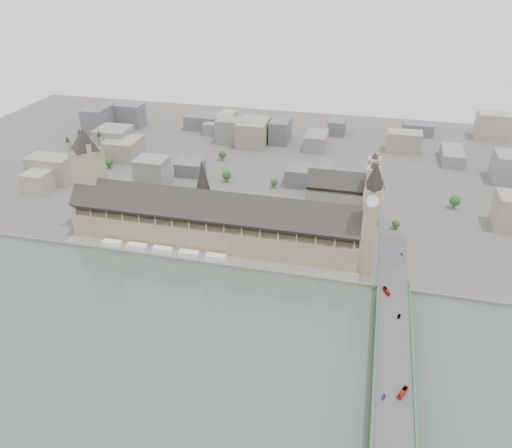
% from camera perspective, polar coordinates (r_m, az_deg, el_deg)
% --- Properties ---
extents(ground, '(900.00, 900.00, 0.00)m').
position_cam_1_polar(ground, '(451.88, -5.57, -3.53)').
color(ground, '#595651').
rests_on(ground, ground).
extents(river_thames, '(600.00, 600.00, 0.00)m').
position_cam_1_polar(river_thames, '(337.47, -14.90, -18.47)').
color(river_thames, '#404C44').
rests_on(river_thames, ground).
extents(embankment_wall, '(600.00, 1.50, 3.00)m').
position_cam_1_polar(embankment_wall, '(439.32, -6.19, -4.40)').
color(embankment_wall, slate).
rests_on(embankment_wall, ground).
extents(river_terrace, '(270.00, 15.00, 2.00)m').
position_cam_1_polar(river_terrace, '(445.44, -5.88, -3.94)').
color(river_terrace, slate).
rests_on(river_terrace, ground).
extents(terrace_tents, '(118.00, 7.00, 4.00)m').
position_cam_1_polar(terrace_tents, '(457.56, -10.63, -2.90)').
color(terrace_tents, white).
rests_on(terrace_tents, river_terrace).
extents(palace_of_westminster, '(265.00, 40.73, 55.44)m').
position_cam_1_polar(palace_of_westminster, '(456.05, -4.92, 0.17)').
color(palace_of_westminster, tan).
rests_on(palace_of_westminster, ground).
extents(elizabeth_tower, '(17.00, 17.00, 107.50)m').
position_cam_1_polar(elizabeth_tower, '(409.63, 13.03, 1.48)').
color(elizabeth_tower, tan).
rests_on(elizabeth_tower, ground).
extents(victoria_tower, '(30.00, 30.00, 100.00)m').
position_cam_1_polar(victoria_tower, '(496.08, -18.45, 5.40)').
color(victoria_tower, tan).
rests_on(victoria_tower, ground).
extents(central_tower, '(13.00, 13.00, 48.00)m').
position_cam_1_polar(central_tower, '(448.36, -6.09, 4.63)').
color(central_tower, tan).
rests_on(central_tower, ground).
extents(westminster_bridge, '(25.00, 325.00, 10.25)m').
position_cam_1_polar(westminster_bridge, '(361.87, 15.37, -13.42)').
color(westminster_bridge, '#474749').
rests_on(westminster_bridge, ground).
extents(bridge_parapets, '(25.00, 235.00, 1.15)m').
position_cam_1_polar(bridge_parapets, '(326.05, 15.50, -17.93)').
color(bridge_parapets, '#366345').
rests_on(bridge_parapets, westminster_bridge).
extents(westminster_abbey, '(68.00, 36.00, 64.00)m').
position_cam_1_polar(westminster_abbey, '(502.52, 9.90, 3.05)').
color(westminster_abbey, '#9A968B').
rests_on(westminster_abbey, ground).
extents(city_skyline_inland, '(720.00, 360.00, 38.00)m').
position_cam_1_polar(city_skyline_inland, '(655.57, 1.20, 9.31)').
color(city_skyline_inland, gray).
rests_on(city_skyline_inland, ground).
extents(park_trees, '(110.00, 30.00, 15.00)m').
position_cam_1_polar(park_trees, '(499.62, -4.53, 0.98)').
color(park_trees, '#1F4C1B').
rests_on(park_trees, ground).
extents(red_bus_north, '(5.94, 10.28, 2.82)m').
position_cam_1_polar(red_bus_north, '(399.66, 14.67, -7.41)').
color(red_bus_north, red).
rests_on(red_bus_north, westminster_bridge).
extents(red_bus_south, '(6.80, 10.84, 3.00)m').
position_cam_1_polar(red_bus_south, '(325.43, 16.42, -17.98)').
color(red_bus_south, red).
rests_on(red_bus_south, westminster_bridge).
extents(car_blue, '(2.74, 4.56, 1.45)m').
position_cam_1_polar(car_blue, '(321.27, 14.38, -18.60)').
color(car_blue, '#1936A4').
rests_on(car_blue, westminster_bridge).
extents(car_silver, '(2.60, 4.94, 1.55)m').
position_cam_1_polar(car_silver, '(378.84, 16.03, -10.10)').
color(car_silver, gray).
rests_on(car_silver, westminster_bridge).
extents(car_approach, '(3.14, 4.85, 1.31)m').
position_cam_1_polar(car_approach, '(448.24, 16.33, -3.37)').
color(car_approach, gray).
rests_on(car_approach, westminster_bridge).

